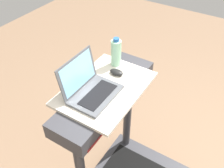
{
  "coord_description": "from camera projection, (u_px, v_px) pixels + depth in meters",
  "views": [
    {
      "loc": [
        -1.04,
        -0.0,
        2.22
      ],
      "look_at": [
        0.0,
        0.65,
        1.18
      ],
      "focal_mm": 40.51,
      "sensor_mm": 36.0,
      "label": 1
    }
  ],
  "objects": [
    {
      "name": "desk_board",
      "position": [
        106.0,
        88.0,
        1.67
      ],
      "size": [
        0.65,
        0.45,
        0.02
      ],
      "primitive_type": "cube",
      "color": "beige",
      "rests_on": "treadmill_base"
    },
    {
      "name": "water_bottle",
      "position": [
        116.0,
        53.0,
        1.79
      ],
      "size": [
        0.07,
        0.07,
        0.22
      ],
      "color": "#9EDBB2",
      "rests_on": "desk_board"
    },
    {
      "name": "laptop",
      "position": [
        90.0,
        88.0,
        1.58
      ],
      "size": [
        0.33,
        0.27,
        0.24
      ],
      "rotation": [
        0.0,
        0.0,
        0.06
      ],
      "color": "#515459",
      "rests_on": "desk_board"
    },
    {
      "name": "computer_mouse",
      "position": [
        116.0,
        72.0,
        1.76
      ],
      "size": [
        0.06,
        0.1,
        0.03
      ],
      "primitive_type": "ellipsoid",
      "rotation": [
        0.0,
        0.0,
        -0.02
      ],
      "color": "black",
      "rests_on": "desk_board"
    }
  ]
}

